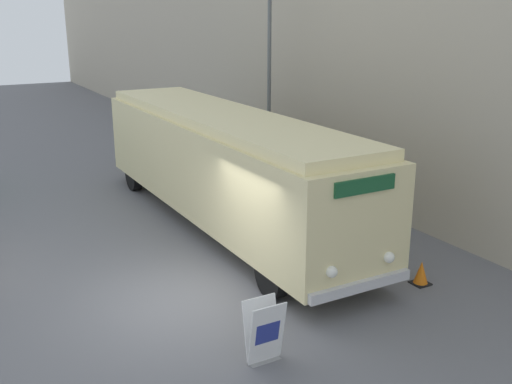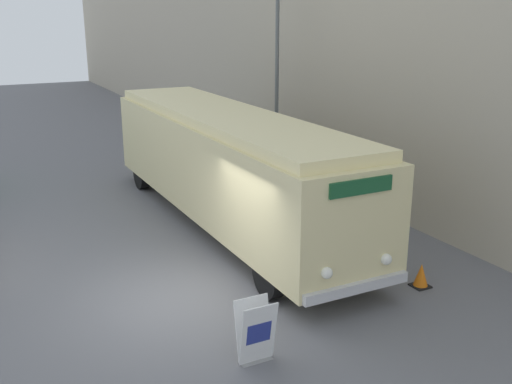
# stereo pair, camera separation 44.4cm
# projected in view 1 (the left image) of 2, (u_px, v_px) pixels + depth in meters

# --- Properties ---
(ground_plane) EXTENTS (80.00, 80.00, 0.00)m
(ground_plane) POSITION_uv_depth(u_px,v_px,m) (189.00, 300.00, 11.83)
(ground_plane) COLOR slate
(building_wall_right) EXTENTS (0.30, 60.00, 8.47)m
(building_wall_right) POSITION_uv_depth(u_px,v_px,m) (251.00, 46.00, 22.19)
(building_wall_right) COLOR #B2A893
(building_wall_right) RESTS_ON ground_plane
(vintage_bus) EXTENTS (2.42, 11.53, 3.02)m
(vintage_bus) POSITION_uv_depth(u_px,v_px,m) (223.00, 162.00, 15.55)
(vintage_bus) COLOR black
(vintage_bus) RESTS_ON ground_plane
(sign_board) EXTENTS (0.62, 0.40, 1.07)m
(sign_board) POSITION_uv_depth(u_px,v_px,m) (264.00, 332.00, 9.65)
(sign_board) COLOR gray
(sign_board) RESTS_ON ground_plane
(streetlamp) EXTENTS (0.36, 0.36, 7.19)m
(streetlamp) POSITION_uv_depth(u_px,v_px,m) (269.00, 41.00, 18.49)
(streetlamp) COLOR #595E60
(streetlamp) RESTS_ON ground_plane
(traffic_cone) EXTENTS (0.36, 0.36, 0.51)m
(traffic_cone) POSITION_uv_depth(u_px,v_px,m) (421.00, 273.00, 12.47)
(traffic_cone) COLOR black
(traffic_cone) RESTS_ON ground_plane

